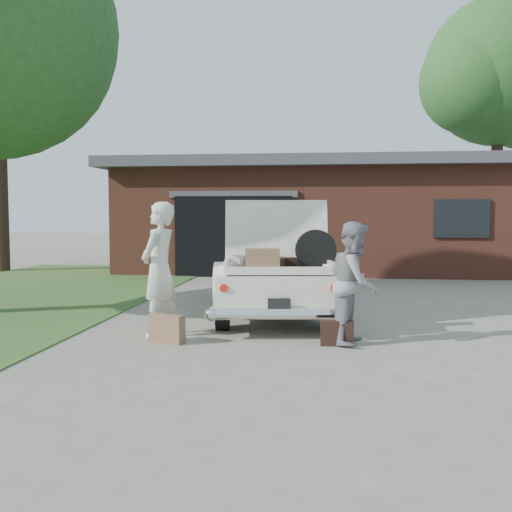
# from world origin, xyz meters

# --- Properties ---
(ground) EXTENTS (90.00, 90.00, 0.00)m
(ground) POSITION_xyz_m (0.00, 0.00, 0.00)
(ground) COLOR gray
(ground) RESTS_ON ground
(house) EXTENTS (12.80, 7.80, 3.30)m
(house) POSITION_xyz_m (0.98, 11.47, 1.67)
(house) COLOR brown
(house) RESTS_ON ground
(tree_right) EXTENTS (6.62, 5.76, 10.15)m
(tree_right) POSITION_xyz_m (7.75, 16.65, 6.96)
(tree_right) COLOR #38281E
(tree_right) RESTS_ON ground
(sedan) EXTENTS (2.37, 4.88, 1.92)m
(sedan) POSITION_xyz_m (0.11, 2.20, 0.69)
(sedan) COLOR silver
(sedan) RESTS_ON ground
(woman_left) EXTENTS (0.58, 0.76, 1.88)m
(woman_left) POSITION_xyz_m (-1.31, 0.09, 0.94)
(woman_left) COLOR beige
(woman_left) RESTS_ON ground
(woman_right) EXTENTS (0.77, 0.90, 1.61)m
(woman_right) POSITION_xyz_m (1.41, -0.13, 0.81)
(woman_right) COLOR gray
(woman_right) RESTS_ON ground
(suitcase_left) EXTENTS (0.52, 0.32, 0.38)m
(suitcase_left) POSITION_xyz_m (-1.08, -0.39, 0.19)
(suitcase_left) COLOR brown
(suitcase_left) RESTS_ON ground
(suitcase_right) EXTENTS (0.43, 0.15, 0.33)m
(suitcase_right) POSITION_xyz_m (1.17, -0.30, 0.16)
(suitcase_right) COLOR black
(suitcase_right) RESTS_ON ground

